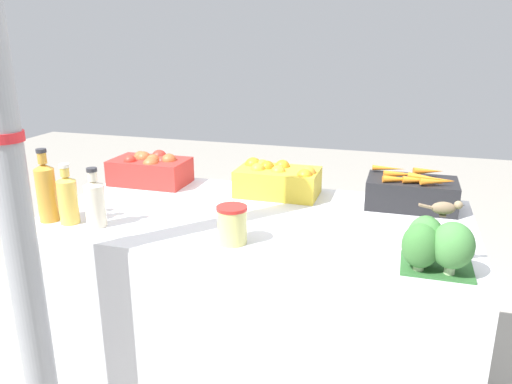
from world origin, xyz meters
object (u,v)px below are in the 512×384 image
object	(u,v)px
juice_bottle_amber	(46,191)
sparrow_bird	(445,208)
apple_crate	(151,169)
juice_bottle_cloudy	(95,202)
juice_bottle_golden	(68,198)
pickle_jar	(232,225)
carrot_crate	(412,192)
support_pole	(9,172)
orange_crate	(277,179)
broccoli_pile	(434,245)

from	to	relation	value
juice_bottle_amber	sparrow_bird	xyz separation A→B (m)	(1.46, -0.01, 0.08)
apple_crate	sparrow_bird	bearing A→B (deg)	-24.05
juice_bottle_amber	juice_bottle_cloudy	size ratio (longest dim) A/B	1.25
juice_bottle_golden	pickle_jar	xyz separation A→B (m)	(0.67, -0.00, -0.03)
juice_bottle_amber	pickle_jar	distance (m)	0.77
carrot_crate	sparrow_bird	bearing A→B (deg)	-81.64
juice_bottle_cloudy	pickle_jar	size ratio (longest dim) A/B	1.71
support_pole	sparrow_bird	xyz separation A→B (m)	(1.28, 0.36, -0.11)
juice_bottle_golden	juice_bottle_cloudy	size ratio (longest dim) A/B	1.03
juice_bottle_amber	juice_bottle_golden	size ratio (longest dim) A/B	1.22
support_pole	carrot_crate	size ratio (longest dim) A/B	6.06
support_pole	carrot_crate	distance (m)	1.54
support_pole	juice_bottle_amber	distance (m)	0.45
juice_bottle_golden	sparrow_bird	distance (m)	1.37
apple_crate	carrot_crate	world-z (taller)	carrot_crate
juice_bottle_cloudy	sparrow_bird	world-z (taller)	juice_bottle_cloudy
support_pole	orange_crate	xyz separation A→B (m)	(0.60, 0.95, -0.23)
carrot_crate	juice_bottle_amber	distance (m)	1.50
juice_bottle_golden	broccoli_pile	bearing A→B (deg)	-1.76
broccoli_pile	juice_bottle_cloudy	world-z (taller)	juice_bottle_cloudy
sparrow_bird	juice_bottle_amber	bearing A→B (deg)	170.60
carrot_crate	juice_bottle_golden	size ratio (longest dim) A/B	1.55
support_pole	juice_bottle_amber	xyz separation A→B (m)	(-0.19, 0.37, -0.18)
support_pole	broccoli_pile	xyz separation A→B (m)	(1.26, 0.32, -0.22)
juice_bottle_cloudy	pickle_jar	world-z (taller)	juice_bottle_cloudy
juice_bottle_golden	pickle_jar	bearing A→B (deg)	-0.12
support_pole	orange_crate	bearing A→B (deg)	57.90
apple_crate	sparrow_bird	distance (m)	1.46
apple_crate	juice_bottle_amber	size ratio (longest dim) A/B	1.27
broccoli_pile	juice_bottle_amber	bearing A→B (deg)	178.35
support_pole	juice_bottle_golden	bearing A→B (deg)	103.90
orange_crate	carrot_crate	world-z (taller)	carrot_crate
support_pole	broccoli_pile	size ratio (longest dim) A/B	10.06
support_pole	juice_bottle_cloudy	bearing A→B (deg)	85.31
juice_bottle_cloudy	sparrow_bird	distance (m)	1.25
juice_bottle_golden	sparrow_bird	bearing A→B (deg)	-0.22
apple_crate	juice_bottle_amber	bearing A→B (deg)	-103.40
carrot_crate	juice_bottle_golden	bearing A→B (deg)	-155.53
juice_bottle_cloudy	juice_bottle_amber	bearing A→B (deg)	180.00
carrot_crate	apple_crate	bearing A→B (deg)	179.88
apple_crate	pickle_jar	xyz separation A→B (m)	(0.63, -0.59, -0.01)
orange_crate	juice_bottle_golden	distance (m)	0.90
apple_crate	juice_bottle_cloudy	xyz separation A→B (m)	(0.08, -0.59, 0.02)
orange_crate	carrot_crate	distance (m)	0.59
pickle_jar	sparrow_bird	xyz separation A→B (m)	(0.69, -0.00, 0.13)
support_pole	juice_bottle_cloudy	size ratio (longest dim) A/B	9.65
orange_crate	sparrow_bird	world-z (taller)	sparrow_bird
juice_bottle_amber	pickle_jar	xyz separation A→B (m)	(0.77, -0.00, -0.06)
pickle_jar	sparrow_bird	world-z (taller)	sparrow_bird
support_pole	juice_bottle_cloudy	world-z (taller)	support_pole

